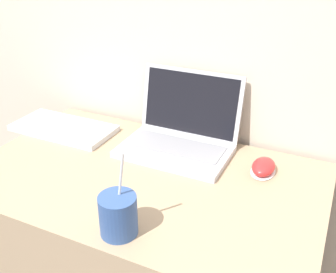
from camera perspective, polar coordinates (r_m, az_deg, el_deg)
desk at (r=1.43m, az=-3.14°, el=-18.91°), size 1.04×0.63×0.78m
laptop at (r=1.30m, az=1.84°, el=0.57°), size 0.35×0.27×0.24m
drink_cup at (r=0.95m, az=-7.24°, el=-11.13°), size 0.09×0.09×0.22m
computer_mouse at (r=1.22m, az=13.68°, el=-4.36°), size 0.07×0.11×0.04m
external_keyboard at (r=1.48m, az=-14.91°, el=1.18°), size 0.37×0.18×0.02m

